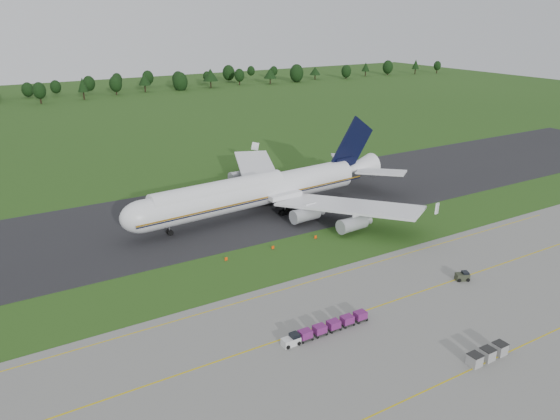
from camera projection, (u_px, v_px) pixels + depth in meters
ground at (284, 259)px, 98.96m from camera, size 600.00×600.00×0.00m
apron at (420, 353)px, 71.61m from camera, size 300.00×52.00×0.06m
taxiway at (219, 213)px, 121.46m from camera, size 300.00×40.00×0.08m
apron_markings at (384, 327)px, 77.24m from camera, size 300.00×30.20×0.01m
tree_line at (27, 90)px, 268.33m from camera, size 524.55×22.12×11.85m
aircraft at (259, 190)px, 119.49m from camera, size 66.79×64.86×18.74m
baggage_train at (325, 328)px, 75.69m from camera, size 14.03×1.49×1.43m
utility_cart at (462, 277)px, 90.72m from camera, size 2.52×2.09×1.20m
uld_row at (487, 354)px, 69.87m from camera, size 6.42×1.62×1.60m
edge_markers at (295, 242)px, 105.23m from camera, size 29.85×0.30×0.60m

